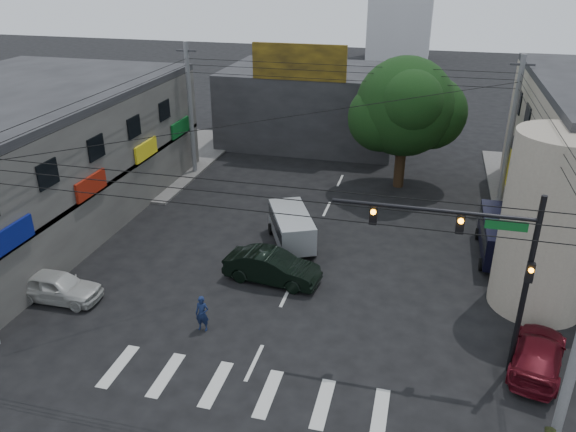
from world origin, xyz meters
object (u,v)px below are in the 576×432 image
at_px(traffic_gantry, 481,253).
at_px(traffic_officer, 202,314).
at_px(utility_pole_far_right, 511,132).
at_px(maroon_sedan, 538,354).
at_px(dark_sedan, 272,267).
at_px(silver_minivan, 292,229).
at_px(white_compact, 57,286).
at_px(street_tree, 405,107).
at_px(utility_pole_far_left, 190,110).
at_px(navy_van, 501,238).

distance_m(traffic_gantry, traffic_officer, 11.30).
distance_m(utility_pole_far_right, maroon_sedan, 17.06).
relative_size(dark_sedan, traffic_officer, 2.99).
relative_size(traffic_gantry, silver_minivan, 1.54).
height_order(traffic_gantry, maroon_sedan, traffic_gantry).
distance_m(traffic_gantry, white_compact, 18.28).
bearing_deg(maroon_sedan, dark_sedan, -3.45).
bearing_deg(dark_sedan, traffic_officer, 164.92).
xyz_separation_m(street_tree, traffic_gantry, (3.82, -18.00, -0.64)).
relative_size(traffic_gantry, utility_pole_far_left, 0.78).
xyz_separation_m(maroon_sedan, traffic_officer, (-13.23, -0.90, 0.16)).
height_order(utility_pole_far_left, utility_pole_far_right, same).
bearing_deg(utility_pole_far_left, utility_pole_far_right, 0.00).
relative_size(street_tree, traffic_gantry, 1.21).
bearing_deg(street_tree, utility_pole_far_left, -176.05).
relative_size(utility_pole_far_right, maroon_sedan, 1.95).
bearing_deg(white_compact, utility_pole_far_right, -51.58).
bearing_deg(maroon_sedan, white_compact, 15.04).
height_order(utility_pole_far_right, maroon_sedan, utility_pole_far_right).
distance_m(utility_pole_far_left, white_compact, 17.45).
xyz_separation_m(street_tree, silver_minivan, (-4.99, -10.12, -4.54)).
xyz_separation_m(street_tree, utility_pole_far_left, (-14.50, -1.00, -0.87)).
bearing_deg(maroon_sedan, street_tree, -55.82).
bearing_deg(street_tree, maroon_sedan, -69.73).
distance_m(traffic_gantry, maroon_sedan, 4.99).
xyz_separation_m(maroon_sedan, navy_van, (-0.65, 8.92, 0.40)).
bearing_deg(dark_sedan, navy_van, -57.50).
height_order(utility_pole_far_right, navy_van, utility_pole_far_right).
relative_size(silver_minivan, navy_van, 0.90).
bearing_deg(silver_minivan, white_compact, 106.25).
relative_size(traffic_gantry, white_compact, 1.76).
bearing_deg(utility_pole_far_left, traffic_gantry, -42.86).
bearing_deg(navy_van, maroon_sedan, -175.95).
relative_size(utility_pole_far_left, maroon_sedan, 1.95).
height_order(utility_pole_far_left, white_compact, utility_pole_far_left).
bearing_deg(silver_minivan, utility_pole_far_right, -76.51).
distance_m(street_tree, maroon_sedan, 19.37).
xyz_separation_m(traffic_gantry, traffic_officer, (-10.55, -0.49, -4.03)).
distance_m(white_compact, navy_van, 21.92).
xyz_separation_m(utility_pole_far_left, dark_sedan, (9.53, -13.01, -3.84)).
relative_size(utility_pole_far_left, white_compact, 2.24).
bearing_deg(street_tree, utility_pole_far_right, -8.75).
relative_size(white_compact, maroon_sedan, 0.87).
distance_m(dark_sedan, traffic_officer, 4.81).
bearing_deg(utility_pole_far_right, white_compact, -140.31).
xyz_separation_m(dark_sedan, navy_van, (10.83, 5.33, 0.27)).
bearing_deg(street_tree, traffic_officer, -109.98).
xyz_separation_m(utility_pole_far_left, navy_van, (20.35, -7.68, -3.56)).
distance_m(traffic_gantry, utility_pole_far_right, 17.21).
bearing_deg(traffic_gantry, silver_minivan, 138.17).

